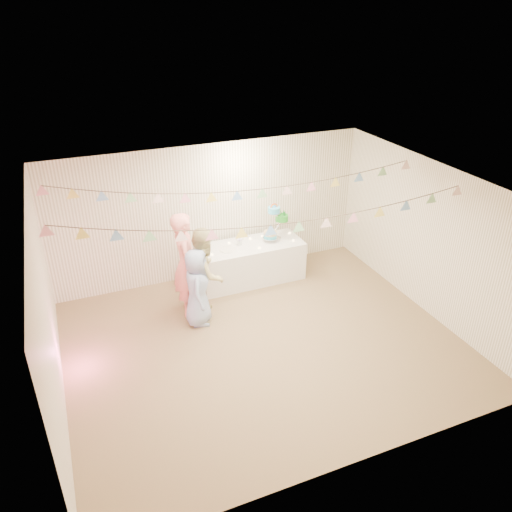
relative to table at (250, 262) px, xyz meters
name	(u,v)px	position (x,y,z in m)	size (l,w,h in m)	color
floor	(264,344)	(-0.56, -1.98, -0.38)	(6.00, 6.00, 0.00)	brown
ceiling	(265,189)	(-0.56, -1.98, 2.22)	(6.00, 6.00, 0.00)	white
back_wall	(212,212)	(-0.56, 0.52, 0.92)	(6.00, 6.00, 0.00)	white
front_wall	(358,381)	(-0.56, -4.48, 0.92)	(6.00, 6.00, 0.00)	white
left_wall	(46,317)	(-3.56, -1.98, 0.92)	(5.00, 5.00, 0.00)	white
right_wall	(429,239)	(2.44, -1.98, 0.92)	(5.00, 5.00, 0.00)	white
table	(250,262)	(0.00, 0.00, 0.00)	(2.01, 0.80, 0.75)	white
cake_stand	(276,222)	(0.55, 0.05, 0.72)	(0.62, 0.36, 0.69)	silver
cake_bottom	(270,237)	(0.40, -0.01, 0.46)	(0.31, 0.31, 0.15)	#2AA9C8
cake_middle	(282,219)	(0.73, 0.14, 0.73)	(0.27, 0.27, 0.22)	green
cake_top_tier	(274,210)	(0.49, 0.02, 1.00)	(0.25, 0.25, 0.19)	#43AFD4
platter	(228,249)	(-0.46, -0.05, 0.38)	(0.31, 0.31, 0.02)	white
posy	(240,242)	(-0.19, 0.05, 0.45)	(0.13, 0.13, 0.15)	white
person_adult_a	(186,264)	(-1.39, -0.61, 0.55)	(0.67, 0.44, 1.85)	#FE8E84
person_adult_b	(206,273)	(-1.12, -0.82, 0.43)	(0.79, 0.61, 1.62)	tan
person_child	(197,287)	(-1.33, -1.00, 0.30)	(0.66, 0.43, 1.36)	#97ABD6
bunting_back	(237,182)	(-0.56, -0.88, 1.97)	(5.60, 1.10, 0.40)	pink
bunting_front	(271,213)	(-0.56, -2.18, 1.94)	(5.60, 0.90, 0.36)	#72A5E5
tealight_0	(212,255)	(-0.80, -0.15, 0.39)	(0.04, 0.04, 0.03)	#FFD88C
tealight_1	(229,243)	(-0.35, 0.18, 0.39)	(0.04, 0.04, 0.03)	#FFD88C
tealight_2	(259,248)	(0.10, -0.22, 0.39)	(0.04, 0.04, 0.03)	#FFD88C
tealight_3	(262,236)	(0.35, 0.22, 0.39)	(0.04, 0.04, 0.03)	#FFD88C
tealight_4	(293,240)	(0.82, -0.18, 0.39)	(0.04, 0.04, 0.03)	#FFD88C
tealight_5	(290,233)	(0.90, 0.15, 0.39)	(0.04, 0.04, 0.03)	#FFD88C
tealight_6	(250,238)	(0.09, 0.21, 0.39)	(0.04, 0.04, 0.03)	#FFD88C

